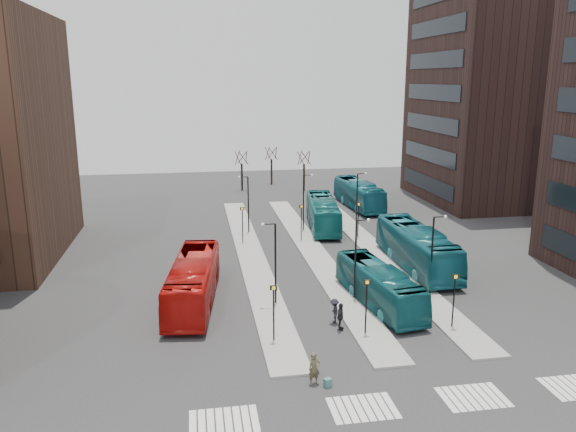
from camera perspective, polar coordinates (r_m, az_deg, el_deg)
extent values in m
cube|color=gray|center=(53.03, -3.79, -3.96)|extent=(2.50, 45.00, 0.15)
cube|color=gray|center=(53.92, 2.58, -3.64)|extent=(2.50, 45.00, 0.15)
cube|color=gray|center=(55.45, 8.66, -3.30)|extent=(2.50, 45.00, 0.15)
cube|color=#211A93|center=(31.66, 4.06, -16.54)|extent=(0.48, 0.43, 0.49)
imported|color=#B7110E|center=(42.12, -9.60, -6.53)|extent=(4.40, 12.64, 3.45)
imported|color=#12555D|center=(41.84, 9.21, -6.99)|extent=(3.88, 10.97, 2.99)
imported|color=#156769|center=(62.45, 3.55, 0.31)|extent=(4.41, 12.42, 3.38)
imported|color=#155E6B|center=(50.47, 12.92, -3.13)|extent=(3.11, 13.17, 3.67)
imported|color=#166070|center=(72.95, 7.19, 2.22)|extent=(3.58, 12.55, 3.46)
imported|color=#4C462E|center=(31.55, 2.68, -15.23)|extent=(0.73, 0.54, 1.83)
imported|color=black|center=(42.13, -8.37, -7.75)|extent=(0.95, 0.82, 1.70)
imported|color=black|center=(37.78, 5.35, -10.13)|extent=(0.82, 1.18, 1.86)
imported|color=black|center=(38.76, 4.73, -9.59)|extent=(0.80, 1.20, 1.73)
cube|color=silver|center=(29.19, -9.65, -20.15)|extent=(0.35, 2.40, 0.01)
cube|color=silver|center=(29.18, -8.76, -20.12)|extent=(0.35, 2.40, 0.01)
cube|color=silver|center=(29.19, -7.86, -20.09)|extent=(0.35, 2.40, 0.01)
cube|color=silver|center=(29.19, -6.97, -20.05)|extent=(0.35, 2.40, 0.01)
cube|color=silver|center=(29.21, -6.07, -20.00)|extent=(0.35, 2.40, 0.01)
cube|color=silver|center=(29.23, -5.18, -19.95)|extent=(0.35, 2.40, 0.01)
cube|color=silver|center=(29.25, -4.29, -19.90)|extent=(0.35, 2.40, 0.01)
cube|color=silver|center=(29.29, -3.40, -19.84)|extent=(0.35, 2.40, 0.01)
cube|color=silver|center=(29.89, 4.69, -19.10)|extent=(0.35, 2.40, 0.01)
cube|color=silver|center=(29.98, 5.53, -19.00)|extent=(0.35, 2.40, 0.01)
cube|color=silver|center=(30.08, 6.36, -18.90)|extent=(0.35, 2.40, 0.01)
cube|color=silver|center=(30.19, 7.19, -18.80)|extent=(0.35, 2.40, 0.01)
cube|color=silver|center=(30.30, 8.01, -18.69)|extent=(0.35, 2.40, 0.01)
cube|color=silver|center=(30.42, 8.82, -18.58)|extent=(0.35, 2.40, 0.01)
cube|color=silver|center=(30.54, 9.63, -18.47)|extent=(0.35, 2.40, 0.01)
cube|color=silver|center=(30.67, 10.42, -18.36)|extent=(0.35, 2.40, 0.01)
cube|color=silver|center=(31.72, 15.77, -17.50)|extent=(0.35, 2.40, 0.01)
cube|color=silver|center=(31.89, 16.50, -17.38)|extent=(0.35, 2.40, 0.01)
cube|color=silver|center=(32.07, 17.23, -17.25)|extent=(0.35, 2.40, 0.01)
cube|color=silver|center=(32.25, 17.94, -17.12)|extent=(0.35, 2.40, 0.01)
cube|color=silver|center=(32.43, 18.64, -16.98)|extent=(0.35, 2.40, 0.01)
cube|color=silver|center=(32.62, 19.34, -16.85)|extent=(0.35, 2.40, 0.01)
cube|color=silver|center=(32.82, 20.02, -16.72)|extent=(0.35, 2.40, 0.01)
cube|color=silver|center=(33.02, 20.70, -16.58)|extent=(0.35, 2.40, 0.01)
cube|color=silver|center=(34.52, 25.18, -15.64)|extent=(0.35, 2.40, 0.01)
cube|color=silver|center=(34.75, 25.78, -15.50)|extent=(0.35, 2.40, 0.01)
cube|color=silver|center=(34.99, 26.37, -15.36)|extent=(0.35, 2.40, 0.01)
cube|color=silver|center=(35.22, 26.96, -15.23)|extent=(0.35, 2.40, 0.01)
cube|color=black|center=(81.34, 21.13, 12.03)|extent=(20.00, 20.00, 30.00)
cube|color=black|center=(77.97, 13.94, 3.25)|extent=(0.12, 16.00, 2.00)
cube|color=black|center=(77.37, 14.11, 6.16)|extent=(0.12, 16.00, 2.00)
cube|color=black|center=(76.97, 14.29, 9.11)|extent=(0.12, 16.00, 2.00)
cube|color=black|center=(76.78, 14.47, 12.08)|extent=(0.12, 16.00, 2.00)
cube|color=black|center=(76.79, 14.65, 15.06)|extent=(0.12, 16.00, 2.00)
cube|color=black|center=(77.01, 14.84, 18.03)|extent=(0.12, 16.00, 2.00)
cylinder|color=black|center=(35.59, -1.46, -9.93)|extent=(0.10, 0.10, 3.50)
cube|color=black|center=(34.93, -1.48, -7.30)|extent=(0.45, 0.10, 0.30)
cube|color=yellow|center=(34.87, -1.47, -7.33)|extent=(0.20, 0.02, 0.20)
cylinder|color=black|center=(56.31, -4.64, -0.98)|extent=(0.10, 0.10, 3.50)
cube|color=black|center=(55.89, -4.68, 0.75)|extent=(0.45, 0.10, 0.30)
cube|color=yellow|center=(55.83, -4.67, 0.74)|extent=(0.20, 0.02, 0.20)
cylinder|color=black|center=(36.84, 7.93, -9.21)|extent=(0.10, 0.10, 3.50)
cube|color=black|center=(36.20, 8.03, -6.66)|extent=(0.45, 0.10, 0.30)
cube|color=yellow|center=(36.14, 8.06, -6.69)|extent=(0.20, 0.02, 0.20)
cylinder|color=black|center=(57.11, 1.36, -0.73)|extent=(0.10, 0.10, 3.50)
cube|color=black|center=(56.69, 1.37, 0.98)|extent=(0.45, 0.10, 0.30)
cube|color=yellow|center=(56.64, 1.39, 0.97)|extent=(0.20, 0.02, 0.20)
cylinder|color=black|center=(38.98, 16.47, -8.35)|extent=(0.10, 0.10, 3.50)
cube|color=black|center=(38.38, 16.65, -5.92)|extent=(0.45, 0.10, 0.30)
cube|color=yellow|center=(38.33, 16.69, -5.95)|extent=(0.20, 0.02, 0.20)
cylinder|color=black|center=(58.51, 7.14, -0.48)|extent=(0.10, 0.10, 3.50)
cube|color=black|center=(58.11, 7.19, 1.19)|extent=(0.45, 0.10, 0.30)
cube|color=yellow|center=(58.05, 7.21, 1.18)|extent=(0.20, 0.02, 0.20)
cylinder|color=black|center=(40.82, -1.28, -4.88)|extent=(0.14, 0.14, 6.00)
cylinder|color=black|center=(39.90, -1.94, -0.83)|extent=(0.90, 0.08, 0.08)
sphere|color=silver|center=(39.84, -2.58, -0.86)|extent=(0.24, 0.24, 0.24)
cylinder|color=black|center=(59.97, -4.05, 1.17)|extent=(0.14, 0.14, 6.00)
cylinder|color=black|center=(59.35, -4.53, 3.98)|extent=(0.90, 0.08, 0.08)
sphere|color=silver|center=(59.32, -4.97, 3.97)|extent=(0.24, 0.24, 0.24)
cylinder|color=black|center=(42.05, 6.86, -4.41)|extent=(0.14, 0.14, 6.00)
cylinder|color=black|center=(41.35, 7.58, -0.42)|extent=(0.90, 0.08, 0.08)
sphere|color=silver|center=(41.48, 8.17, -0.39)|extent=(0.24, 0.24, 0.24)
cylinder|color=black|center=(60.82, 1.58, 1.38)|extent=(0.14, 0.14, 6.00)
cylinder|color=black|center=(60.34, 2.02, 4.18)|extent=(0.90, 0.08, 0.08)
sphere|color=silver|center=(60.43, 2.44, 4.19)|extent=(0.24, 0.24, 0.24)
cylinder|color=black|center=(44.08, 14.38, -3.90)|extent=(0.14, 0.14, 6.00)
cylinder|color=black|center=(43.47, 15.16, -0.09)|extent=(0.90, 0.08, 0.08)
sphere|color=silver|center=(43.66, 15.70, -0.06)|extent=(0.24, 0.24, 0.24)
cylinder|color=black|center=(62.24, 7.01, 1.57)|extent=(0.14, 0.14, 6.00)
cylinder|color=black|center=(61.81, 7.50, 4.30)|extent=(0.90, 0.08, 0.08)
sphere|color=silver|center=(61.94, 7.89, 4.31)|extent=(0.24, 0.24, 0.24)
cylinder|color=black|center=(83.78, -4.70, 3.97)|extent=(0.30, 0.30, 4.00)
cylinder|color=black|center=(83.40, -4.26, 5.95)|extent=(0.10, 1.56, 1.95)
cylinder|color=black|center=(84.01, -4.63, 6.00)|extent=(1.48, 0.59, 1.97)
cylinder|color=black|center=(83.70, -5.15, 5.96)|extent=(0.90, 1.31, 1.99)
cylinder|color=black|center=(82.88, -5.11, 5.89)|extent=(0.89, 1.31, 1.99)
cylinder|color=black|center=(82.70, -4.55, 5.88)|extent=(1.48, 0.58, 1.97)
cylinder|color=black|center=(88.25, -1.68, 4.51)|extent=(0.30, 0.30, 4.00)
cylinder|color=black|center=(87.92, -1.24, 6.39)|extent=(0.10, 1.56, 1.95)
cylinder|color=black|center=(88.51, -1.62, 6.44)|extent=(1.48, 0.59, 1.97)
cylinder|color=black|center=(88.16, -2.10, 6.40)|extent=(0.90, 1.31, 1.99)
cylinder|color=black|center=(87.35, -2.03, 6.34)|extent=(0.89, 1.31, 1.99)
cylinder|color=black|center=(87.20, -1.50, 6.33)|extent=(1.48, 0.58, 1.97)
cylinder|color=black|center=(83.06, 1.63, 3.93)|extent=(0.30, 0.30, 4.00)
cylinder|color=black|center=(82.75, 2.12, 5.92)|extent=(0.10, 1.56, 1.95)
cylinder|color=black|center=(83.31, 1.70, 5.98)|extent=(1.48, 0.59, 1.97)
cylinder|color=black|center=(82.91, 1.20, 5.94)|extent=(0.90, 1.31, 1.99)
cylinder|color=black|center=(82.11, 1.31, 5.86)|extent=(0.89, 1.31, 1.99)
cylinder|color=black|center=(82.01, 1.88, 5.85)|extent=(1.48, 0.58, 1.97)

